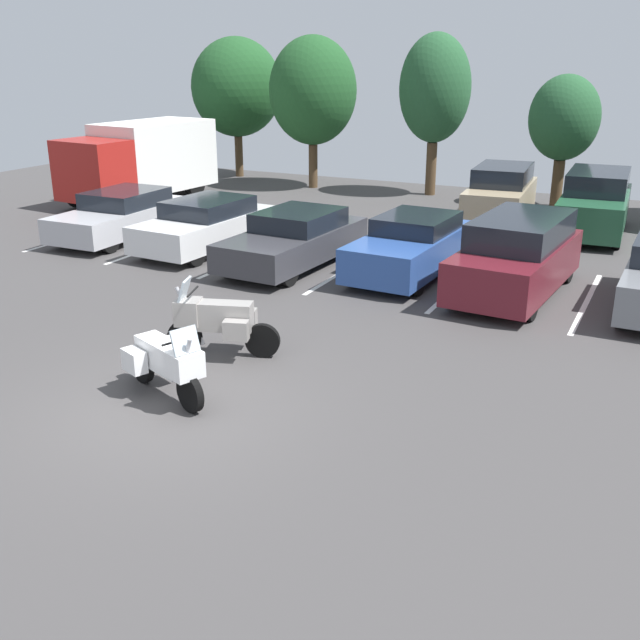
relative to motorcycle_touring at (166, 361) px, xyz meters
The scene contains 16 objects.
ground 0.79m from the motorcycle_touring, 64.73° to the right, with size 44.00×44.00×0.10m, color #423F3F.
motorcycle_touring is the anchor object (origin of this frame).
motorcycle_second 1.90m from the motorcycle_touring, 98.14° to the left, with size 2.03×1.08×1.44m.
parking_stripes 8.14m from the motorcycle_touring, 93.68° to the left, with size 17.82×4.71×0.01m.
car_silver 11.59m from the motorcycle_touring, 133.56° to the left, with size 1.99×4.74×1.40m.
car_white 9.66m from the motorcycle_touring, 120.73° to the left, with size 2.19×4.58×1.41m.
car_charcoal 8.18m from the motorcycle_touring, 103.66° to the left, with size 2.20×4.88×1.40m.
car_blue 8.56m from the motorcycle_touring, 82.74° to the left, with size 2.05×4.59×1.45m.
car_maroon 8.87m from the motorcycle_touring, 64.79° to the left, with size 2.24×4.81×1.77m.
car_far_tan 15.56m from the motorcycle_touring, 83.99° to the left, with size 2.08×4.50×1.82m.
car_far_green 15.83m from the motorcycle_touring, 73.18° to the left, with size 2.07×4.92×1.88m.
box_truck 17.56m from the motorcycle_touring, 130.09° to the left, with size 3.00×6.26×2.83m.
tree_far_left 20.27m from the motorcycle_touring, 110.04° to the left, with size 3.48×3.48×5.93m.
tree_center 23.12m from the motorcycle_touring, 119.19° to the left, with size 3.91×3.91×5.92m.
tree_rear 19.50m from the motorcycle_touring, 81.65° to the left, with size 2.45×2.45×4.57m.
tree_left 19.74m from the motorcycle_touring, 95.92° to the left, with size 2.68×2.68×5.99m.
Camera 1 is at (6.82, -8.31, 5.24)m, focal length 41.73 mm.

